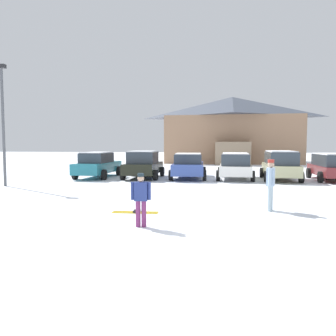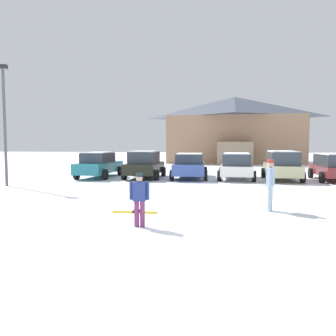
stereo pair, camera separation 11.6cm
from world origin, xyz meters
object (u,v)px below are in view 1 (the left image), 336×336
(parked_white_suv, at_px, (235,165))
(lamp_post, at_px, (3,119))
(parked_teal_hatchback, at_px, (98,165))
(parked_maroon_van, at_px, (332,166))
(ski_lodge, at_px, (232,129))
(skier_teen_in_navy_coat, at_px, (141,197))
(pair_of_skis, at_px, (136,212))
(parked_beige_suv, at_px, (280,164))
(parked_black_sedan, at_px, (143,165))
(parked_blue_hatchback, at_px, (188,165))
(skier_adult_in_blue_parka, at_px, (271,182))

(parked_white_suv, xyz_separation_m, lamp_post, (-11.98, -5.09, 2.56))
(parked_teal_hatchback, height_order, parked_maroon_van, parked_teal_hatchback)
(ski_lodge, relative_size, parked_teal_hatchback, 3.37)
(skier_teen_in_navy_coat, bearing_deg, pair_of_skis, 107.90)
(parked_beige_suv, height_order, parked_maroon_van, parked_beige_suv)
(parked_black_sedan, bearing_deg, parked_teal_hatchback, 179.16)
(parked_maroon_van, height_order, lamp_post, lamp_post)
(parked_teal_hatchback, relative_size, pair_of_skis, 3.21)
(parked_white_suv, bearing_deg, pair_of_skis, -109.62)
(parked_teal_hatchback, relative_size, parked_blue_hatchback, 1.00)
(lamp_post, bearing_deg, pair_of_skis, -33.97)
(parked_white_suv, relative_size, lamp_post, 0.71)
(skier_teen_in_navy_coat, bearing_deg, skier_adult_in_blue_parka, 35.03)
(ski_lodge, relative_size, parked_white_suv, 3.63)
(parked_maroon_van, xyz_separation_m, lamp_post, (-17.60, -5.01, 2.56))
(skier_adult_in_blue_parka, bearing_deg, skier_teen_in_navy_coat, -144.97)
(ski_lodge, xyz_separation_m, pair_of_skis, (-4.67, -30.14, -3.92))
(skier_adult_in_blue_parka, bearing_deg, lamp_post, 159.53)
(skier_adult_in_blue_parka, height_order, lamp_post, lamp_post)
(parked_blue_hatchback, xyz_separation_m, parked_maroon_van, (8.52, -0.18, 0.06))
(parked_teal_hatchback, height_order, parked_white_suv, parked_teal_hatchback)
(parked_white_suv, relative_size, pair_of_skis, 2.98)
(ski_lodge, relative_size, skier_teen_in_navy_coat, 11.26)
(parked_white_suv, bearing_deg, parked_black_sedan, -177.51)
(parked_maroon_van, bearing_deg, skier_teen_in_navy_coat, -125.85)
(parked_teal_hatchback, distance_m, lamp_post, 6.39)
(parked_teal_hatchback, xyz_separation_m, pair_of_skis, (4.99, -10.40, -0.82))
(parked_teal_hatchback, distance_m, parked_blue_hatchback, 5.88)
(parked_maroon_van, bearing_deg, parked_blue_hatchback, 178.76)
(parked_teal_hatchback, distance_m, pair_of_skis, 11.57)
(ski_lodge, bearing_deg, lamp_post, -117.59)
(parked_black_sedan, relative_size, parked_white_suv, 0.93)
(parked_beige_suv, bearing_deg, parked_maroon_van, 3.24)
(parked_maroon_van, height_order, skier_teen_in_navy_coat, parked_maroon_van)
(parked_teal_hatchback, xyz_separation_m, skier_adult_in_blue_parka, (9.24, -9.53, 0.11))
(skier_teen_in_navy_coat, xyz_separation_m, lamp_post, (-8.75, 7.24, 2.64))
(skier_teen_in_navy_coat, bearing_deg, parked_black_sedan, 101.75)
(parked_blue_hatchback, bearing_deg, skier_teen_in_navy_coat, -91.52)
(parked_teal_hatchback, xyz_separation_m, parked_white_suv, (8.77, 0.20, 0.04))
(parked_blue_hatchback, bearing_deg, skier_adult_in_blue_parka, -71.10)
(parked_teal_hatchback, height_order, parked_blue_hatchback, parked_teal_hatchback)
(parked_white_suv, distance_m, parked_maroon_van, 5.62)
(skier_teen_in_navy_coat, height_order, skier_adult_in_blue_parka, skier_adult_in_blue_parka)
(parked_blue_hatchback, relative_size, parked_maroon_van, 1.07)
(parked_beige_suv, height_order, skier_teen_in_navy_coat, parked_beige_suv)
(parked_maroon_van, xyz_separation_m, skier_teen_in_navy_coat, (-8.85, -12.25, -0.08))
(lamp_post, bearing_deg, parked_beige_suv, 18.29)
(ski_lodge, xyz_separation_m, parked_beige_suv, (1.77, -19.78, -3.00))
(parked_teal_hatchback, bearing_deg, parked_white_suv, 1.34)
(ski_lodge, relative_size, skier_adult_in_blue_parka, 9.50)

